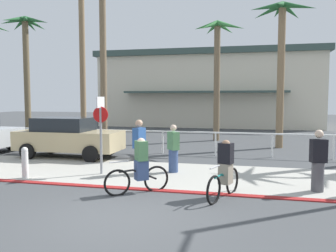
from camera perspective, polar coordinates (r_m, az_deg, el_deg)
The scene contains 18 objects.
ground_plane at distance 17.29m, azimuth 4.22°, elevation -3.82°, with size 80.00×80.00×0.00m, color #424447.
sidewalk_strip at distance 11.69m, azimuth -0.40°, elevation -7.84°, with size 44.00×4.00×0.02m, color #ADAAA0.
curb_paint at distance 9.81m, azimuth -3.24°, elevation -10.24°, with size 44.00×0.24×0.03m, color maroon.
building_backdrop at distance 33.47m, azimuth 6.90°, elevation 5.93°, with size 19.50×10.14×6.60m.
rail_fence at distance 15.71m, azimuth 3.36°, elevation -1.57°, with size 21.60×0.08×1.04m.
stop_sign_bike_lane at distance 11.71m, azimuth -10.84°, elevation 0.35°, with size 0.52×0.56×2.56m.
bollard_0 at distance 11.89m, azimuth -22.15°, elevation -5.48°, with size 0.20×0.20×1.00m.
palm_tree_1 at distance 23.47m, azimuth -22.03°, elevation 11.52°, with size 2.93×3.36×7.44m.
palm_tree_2 at distance 23.55m, azimuth -13.95°, elevation 15.63°, with size 3.11×3.28×9.89m.
palm_tree_3 at distance 20.42m, azimuth -10.49°, elevation 17.24°, with size 3.13×3.53×9.41m.
palm_tree_4 at distance 21.06m, azimuth 8.04°, elevation 11.60°, with size 2.95×3.16×6.99m.
palm_tree_5 at distance 18.77m, azimuth 17.92°, elevation 13.15°, with size 3.25×2.90×7.25m.
car_tan_1 at distance 15.53m, azimuth -15.86°, elevation -1.70°, with size 4.40×2.02×1.69m.
cyclist_teal_0 at distance 9.05m, azimuth 9.19°, elevation -7.14°, with size 0.69×1.73×1.50m.
cyclist_black_1 at distance 9.41m, azimuth -4.61°, elevation -6.65°, with size 1.46×1.19×1.50m.
pedestrian_0 at distance 10.25m, azimuth 23.14°, elevation -5.61°, with size 0.45×0.39×1.68m.
pedestrian_1 at distance 11.65m, azimuth -4.69°, elevation -3.70°, with size 0.41×0.46×1.81m.
pedestrian_2 at distance 11.87m, azimuth 0.87°, elevation -4.02°, with size 0.46×0.47×1.63m.
Camera 1 is at (2.74, -6.88, 2.53)m, focal length 37.63 mm.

